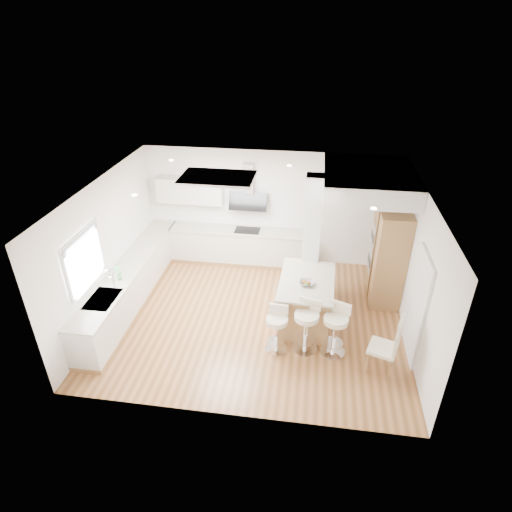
% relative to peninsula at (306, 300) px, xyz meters
% --- Properties ---
extents(ground, '(6.00, 6.00, 0.00)m').
position_rel_peninsula_xyz_m(ground, '(-1.03, -0.08, -0.49)').
color(ground, '#A76E3E').
rests_on(ground, ground).
extents(ceiling, '(6.00, 5.00, 0.02)m').
position_rel_peninsula_xyz_m(ceiling, '(-1.03, -0.08, -0.49)').
color(ceiling, white).
rests_on(ceiling, ground).
extents(wall_back, '(6.00, 0.04, 2.80)m').
position_rel_peninsula_xyz_m(wall_back, '(-1.03, 2.42, 0.91)').
color(wall_back, white).
rests_on(wall_back, ground).
extents(wall_left, '(0.04, 5.00, 2.80)m').
position_rel_peninsula_xyz_m(wall_left, '(-4.03, -0.08, 0.91)').
color(wall_left, white).
rests_on(wall_left, ground).
extents(wall_right, '(0.04, 5.00, 2.80)m').
position_rel_peninsula_xyz_m(wall_right, '(1.97, -0.08, 0.91)').
color(wall_right, white).
rests_on(wall_right, ground).
extents(skylight, '(4.10, 2.10, 0.06)m').
position_rel_peninsula_xyz_m(skylight, '(-1.82, 0.52, 2.28)').
color(skylight, white).
rests_on(skylight, ground).
extents(window_left, '(0.06, 1.28, 1.07)m').
position_rel_peninsula_xyz_m(window_left, '(-3.98, -0.98, 1.20)').
color(window_left, white).
rests_on(window_left, ground).
extents(doorway_right, '(0.05, 1.00, 2.10)m').
position_rel_peninsula_xyz_m(doorway_right, '(1.95, -0.68, 0.51)').
color(doorway_right, '#4A403A').
rests_on(doorway_right, ground).
extents(counter_left, '(0.63, 4.50, 1.35)m').
position_rel_peninsula_xyz_m(counter_left, '(-3.73, 0.15, -0.03)').
color(counter_left, '#A57947').
rests_on(counter_left, ground).
extents(counter_back, '(3.62, 0.63, 2.50)m').
position_rel_peninsula_xyz_m(counter_back, '(-1.94, 2.15, 0.21)').
color(counter_back, '#A57947').
rests_on(counter_back, ground).
extents(pillar, '(0.35, 0.35, 2.80)m').
position_rel_peninsula_xyz_m(pillar, '(0.02, 0.87, 0.91)').
color(pillar, white).
rests_on(pillar, ground).
extents(soffit, '(1.78, 2.20, 0.40)m').
position_rel_peninsula_xyz_m(soffit, '(1.07, 1.32, 2.11)').
color(soffit, white).
rests_on(soffit, ground).
extents(oven_column, '(0.63, 1.21, 2.10)m').
position_rel_peninsula_xyz_m(oven_column, '(1.65, 1.15, 0.56)').
color(oven_column, '#A57947').
rests_on(oven_column, ground).
extents(peninsula, '(1.11, 1.63, 1.04)m').
position_rel_peninsula_xyz_m(peninsula, '(0.00, 0.00, 0.00)').
color(peninsula, '#A57947').
rests_on(peninsula, ground).
extents(bar_stool_a, '(0.44, 0.44, 0.93)m').
position_rel_peninsula_xyz_m(bar_stool_a, '(-0.48, -0.96, 0.03)').
color(bar_stool_a, white).
rests_on(bar_stool_a, ground).
extents(bar_stool_b, '(0.58, 0.58, 1.05)m').
position_rel_peninsula_xyz_m(bar_stool_b, '(0.05, -0.87, 0.10)').
color(bar_stool_b, white).
rests_on(bar_stool_b, ground).
extents(bar_stool_c, '(0.60, 0.60, 1.03)m').
position_rel_peninsula_xyz_m(bar_stool_c, '(0.57, -0.89, 0.09)').
color(bar_stool_c, white).
rests_on(bar_stool_c, ground).
extents(dining_chair, '(0.59, 0.59, 1.20)m').
position_rel_peninsula_xyz_m(dining_chair, '(1.47, -1.26, 0.15)').
color(dining_chair, beige).
rests_on(dining_chair, ground).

